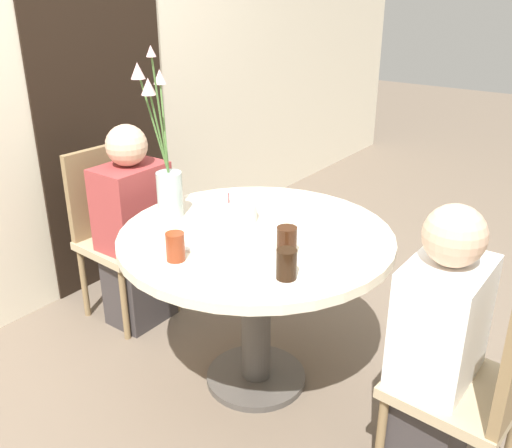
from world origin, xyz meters
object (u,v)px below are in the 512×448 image
Objects in this scene: flower_vase at (165,168)px; chair_near_front at (115,225)px; drink_glass_0 at (287,242)px; drink_glass_1 at (286,264)px; chair_right_flank at (483,377)px; birthday_cake at (229,212)px; person_boy at (135,234)px; drink_glass_2 at (175,247)px; person_woman at (436,359)px; side_plate at (197,242)px.

chair_near_front is at bearing 75.78° from flower_vase.
drink_glass_0 is 1.08× the size of drink_glass_1.
flower_vase is 6.71× the size of drink_glass_1.
chair_right_flank reaches higher than drink_glass_0.
chair_right_flank is 0.73m from drink_glass_1.
chair_near_front is at bearing 88.23° from birthday_cake.
person_boy is (-0.01, -0.16, -0.01)m from chair_near_front.
chair_right_flank is at bearing -95.11° from birthday_cake.
chair_near_front reaches higher than birthday_cake.
birthday_cake is at bearing -65.89° from flower_vase.
drink_glass_2 is 0.99m from person_woman.
chair_right_flank is 1.24× the size of flower_vase.
person_woman is at bearing -90.09° from chair_near_front.
birthday_cake is at bearing 10.47° from drink_glass_2.
person_woman is (0.05, -0.58, -0.30)m from drink_glass_0.
chair_right_flank reaches higher than side_plate.
flower_vase is at bearing -108.44° from person_boy.
chair_near_front is 0.85× the size of person_boy.
side_plate is 0.44m from drink_glass_1.
chair_near_front is at bearing 76.50° from drink_glass_1.
chair_right_flank is at bearing -93.84° from person_woman.
person_boy is at bearing 71.56° from flower_vase.
birthday_cake is 0.33m from flower_vase.
person_boy reaches higher than birthday_cake.
flower_vase is at bearing -85.70° from chair_right_flank.
person_boy reaches higher than side_plate.
drink_glass_2 is (-0.27, 0.31, -0.00)m from drink_glass_0.
drink_glass_1 is at bearing -72.86° from drink_glass_2.
flower_vase is at bearing -100.58° from chair_near_front.
chair_right_flank is 7.70× the size of drink_glass_0.
flower_vase reaches higher than person_boy.
flower_vase is at bearing 87.64° from drink_glass_0.
person_woman is (-0.10, -1.60, 0.00)m from person_boy.
flower_vase is 0.68× the size of person_woman.
chair_near_front is 0.16m from person_boy.
drink_glass_1 is 1.00× the size of drink_glass_2.
person_woman is at bearing -88.98° from flower_vase.
birthday_cake is 0.22× the size of person_boy.
drink_glass_0 reaches higher than drink_glass_1.
birthday_cake is (0.10, 1.13, 0.27)m from chair_right_flank.
chair_right_flank is 0.85× the size of person_boy.
flower_vase is at bearing 48.08° from drink_glass_2.
chair_near_front is at bearing 82.11° from drink_glass_0.
chair_near_front is 1.00m from drink_glass_2.
drink_glass_2 is (-0.30, 1.05, 0.28)m from chair_right_flank.
birthday_cake is 0.55m from drink_glass_1.
drink_glass_1 is (-0.18, 0.65, 0.28)m from chair_right_flank.
side_plate is 1.68× the size of drink_glass_1.
person_woman is at bearing -93.74° from person_boy.
side_plate is (-0.25, -0.04, -0.04)m from birthday_cake.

